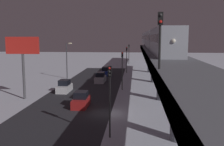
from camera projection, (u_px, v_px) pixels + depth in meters
name	position (u px, v px, depth m)	size (l,w,h in m)	color
ground_plane	(106.00, 113.00, 30.74)	(240.00, 240.00, 0.00)	silver
avenue_asphalt	(65.00, 112.00, 31.18)	(11.00, 88.55, 0.01)	#28282D
elevated_railway	(168.00, 66.00, 29.33)	(5.00, 88.55, 6.62)	slate
subway_train	(152.00, 39.00, 62.57)	(2.94, 74.07, 3.40)	#999EA8
rail_signal	(160.00, 30.00, 18.42)	(0.36, 0.41, 4.00)	black
sedan_silver	(100.00, 78.00, 51.91)	(1.80, 4.75, 1.97)	#B2B2B7
sedan_blue	(106.00, 72.00, 61.17)	(1.80, 4.17, 1.97)	navy
sedan_white	(64.00, 87.00, 42.76)	(1.80, 4.15, 1.97)	silver
sedan_red	(81.00, 100.00, 33.71)	(1.80, 4.13, 1.97)	#A51E1E
traffic_light_near	(110.00, 91.00, 22.85)	(0.32, 0.44, 6.40)	#2D2D2D
traffic_light_mid	(122.00, 65.00, 43.68)	(0.32, 0.44, 6.40)	#2D2D2D
traffic_light_far	(127.00, 56.00, 64.51)	(0.32, 0.44, 6.40)	#2D2D2D
traffic_light_distant	(129.00, 51.00, 85.35)	(0.32, 0.44, 6.40)	#2D2D2D
commercial_billboard	(23.00, 52.00, 37.00)	(4.80, 0.36, 8.90)	#4C4C51
street_lamp_far	(68.00, 56.00, 55.72)	(1.35, 0.44, 7.65)	#38383D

